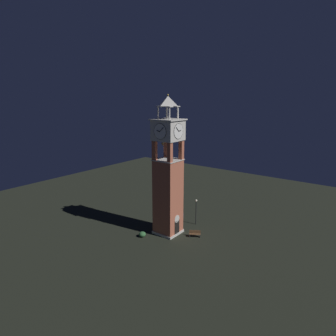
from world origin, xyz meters
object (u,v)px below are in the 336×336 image
trash_bin (182,215)px  clock_tower (168,178)px  lamp_post (196,207)px  park_bench (195,234)px

trash_bin → clock_tower: bearing=-165.8°
clock_tower → lamp_post: size_ratio=4.85×
park_bench → lamp_post: bearing=30.4°
trash_bin → lamp_post: bearing=-104.4°
clock_tower → park_bench: bearing=-72.4°
clock_tower → trash_bin: size_ratio=24.50×
clock_tower → park_bench: clock_tower is taller
clock_tower → lamp_post: clock_tower is taller
clock_tower → trash_bin: clock_tower is taller
park_bench → trash_bin: bearing=49.6°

